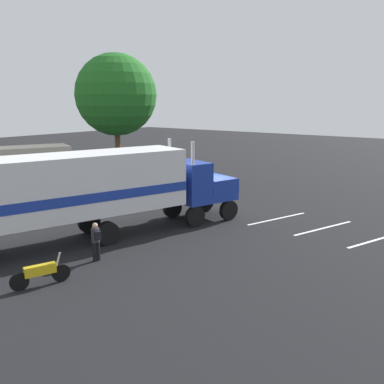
{
  "coord_description": "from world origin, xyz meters",
  "views": [
    {
      "loc": [
        -19.32,
        -13.28,
        6.5
      ],
      "look_at": [
        -1.36,
        0.19,
        1.6
      ],
      "focal_mm": 39.21,
      "sensor_mm": 36.0,
      "label": 1
    }
  ],
  "objects_px": {
    "person_bystander": "(96,240)",
    "motorcycle": "(41,273)",
    "tree_left": "(116,95)",
    "semi_truck": "(98,187)"
  },
  "relations": [
    {
      "from": "person_bystander",
      "to": "motorcycle",
      "type": "height_order",
      "value": "person_bystander"
    },
    {
      "from": "motorcycle",
      "to": "person_bystander",
      "type": "bearing_deg",
      "value": 5.81
    },
    {
      "from": "person_bystander",
      "to": "tree_left",
      "type": "height_order",
      "value": "tree_left"
    },
    {
      "from": "person_bystander",
      "to": "motorcycle",
      "type": "bearing_deg",
      "value": -174.19
    },
    {
      "from": "semi_truck",
      "to": "tree_left",
      "type": "relative_size",
      "value": 1.4
    },
    {
      "from": "motorcycle",
      "to": "tree_left",
      "type": "height_order",
      "value": "tree_left"
    },
    {
      "from": "motorcycle",
      "to": "tree_left",
      "type": "relative_size",
      "value": 0.2
    },
    {
      "from": "person_bystander",
      "to": "tree_left",
      "type": "bearing_deg",
      "value": 43.6
    },
    {
      "from": "semi_truck",
      "to": "person_bystander",
      "type": "relative_size",
      "value": 8.73
    },
    {
      "from": "semi_truck",
      "to": "tree_left",
      "type": "distance_m",
      "value": 15.46
    }
  ]
}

